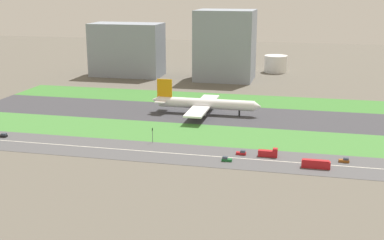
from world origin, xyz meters
name	(u,v)px	position (x,y,z in m)	size (l,w,h in m)	color
ground_plane	(206,114)	(0.00, 0.00, 0.00)	(800.00, 800.00, 0.00)	#5B564C
runway	(206,114)	(0.00, 0.00, 0.05)	(280.00, 46.00, 0.10)	#38383D
grass_median_north	(218,99)	(0.00, 41.00, 0.05)	(280.00, 36.00, 0.10)	#3D7A33
grass_median_south	(190,134)	(0.00, -41.00, 0.05)	(280.00, 36.00, 0.10)	#427F38
highway	(174,153)	(0.00, -73.00, 0.05)	(280.00, 28.00, 0.10)	#4C4C4F
highway_centerline	(174,153)	(0.00, -73.00, 0.11)	(266.00, 0.50, 0.01)	silver
airliner	(203,104)	(-1.72, 0.00, 6.23)	(65.00, 56.00, 19.70)	white
bus_0	(316,164)	(61.85, -78.00, 1.82)	(11.60, 2.50, 3.50)	#B2191E
truck_0	(268,153)	(41.70, -68.00, 1.67)	(8.40, 2.50, 4.00)	#B2191E
car_3	(3,135)	(-88.96, -68.00, 0.92)	(4.40, 1.80, 2.00)	black
car_4	(226,159)	(24.68, -78.00, 0.92)	(4.40, 1.80, 2.00)	#19662D
car_0	(344,160)	(73.86, -68.00, 0.92)	(4.40, 1.80, 2.00)	brown
car_2	(242,153)	(29.88, -68.00, 0.92)	(4.40, 1.80, 2.00)	#B2191E
traffic_light	(152,134)	(-13.95, -60.01, 4.29)	(0.36, 0.50, 7.20)	#4C4C51
terminal_building	(127,50)	(-90.00, 114.00, 21.58)	(58.26, 29.54, 43.15)	gray
hangar_building	(225,45)	(-7.79, 114.00, 27.37)	(45.19, 37.96, 54.74)	gray
fuel_tank_west	(242,63)	(0.49, 159.00, 6.60)	(21.85, 21.85, 13.21)	silver
fuel_tank_centre	(276,64)	(29.52, 159.00, 7.21)	(19.73, 19.73, 14.41)	silver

